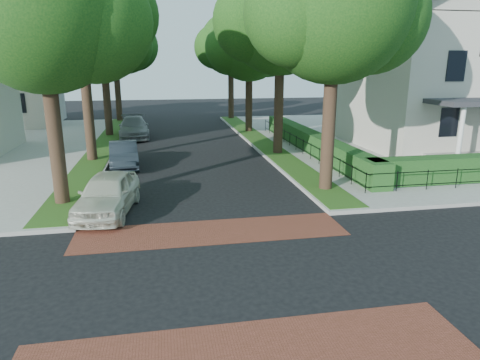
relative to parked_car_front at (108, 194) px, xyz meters
name	(u,v)px	position (x,y,z in m)	size (l,w,h in m)	color
ground	(226,277)	(3.60, -5.79, -0.77)	(120.00, 120.00, 0.00)	black
sidewalk_ne	(441,137)	(23.10, 13.21, -0.69)	(30.00, 30.00, 0.15)	gray
crosswalk_far	(212,232)	(3.60, -2.59, -0.76)	(9.00, 2.20, 0.01)	brown
crosswalk_near	(250,355)	(3.60, -8.99, -0.76)	(9.00, 2.20, 0.01)	brown
grass_strip_ne	(261,141)	(9.00, 13.31, -0.61)	(1.60, 29.80, 0.02)	#214513
grass_strip_nw	(103,146)	(-1.80, 13.31, -0.61)	(1.60, 29.80, 0.02)	#214513
tree_right_near	(335,8)	(9.20, 1.44, 6.86)	(7.75, 6.67, 10.66)	black
tree_right_mid	(281,19)	(9.21, 9.46, 7.22)	(8.25, 7.09, 11.22)	black
tree_right_far	(250,45)	(9.20, 18.43, 6.14)	(7.25, 6.23, 9.74)	black
tree_right_back	(231,45)	(9.20, 27.44, 6.50)	(7.50, 6.45, 10.20)	black
tree_left_near	(46,12)	(-1.80, 1.44, 6.50)	(7.50, 6.45, 10.20)	black
tree_left_mid	(81,8)	(-1.79, 9.45, 7.58)	(8.00, 6.88, 11.48)	black
tree_left_far	(104,41)	(-1.80, 18.42, 6.35)	(7.00, 6.02, 9.86)	black
tree_left_back	(116,42)	(-1.80, 27.44, 6.65)	(7.75, 6.66, 10.44)	black
hedge_main_road	(312,142)	(11.30, 9.21, -0.02)	(1.00, 18.00, 1.20)	#164118
fence_main_road	(300,145)	(10.50, 9.21, -0.17)	(0.06, 18.00, 0.90)	black
house_victorian	(454,55)	(21.11, 10.12, 5.25)	(13.00, 13.05, 12.48)	beige
parked_car_front	(108,194)	(0.00, 0.00, 0.00)	(1.81, 4.49, 1.53)	beige
parked_car_middle	(124,155)	(0.00, 7.59, -0.08)	(1.46, 4.18, 1.38)	#1D242C
parked_car_rear	(134,128)	(0.00, 17.47, 0.01)	(2.18, 5.36, 1.55)	gray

